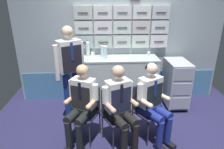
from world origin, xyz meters
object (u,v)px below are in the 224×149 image
Objects in this scene: service_trolley at (176,83)px; crew_member_standing at (70,67)px; folding_chair_center at (115,109)px; crew_member_center at (121,105)px; crew_member_right at (153,100)px; paper_cup_tan at (92,54)px; folding_chair_right at (145,105)px; folding_chair_left at (87,106)px; water_bottle_short at (102,50)px; crew_member_left at (81,102)px.

crew_member_standing is (-2.01, -0.35, 0.50)m from service_trolley.
crew_member_center is (0.07, -0.15, 0.16)m from folding_chair_center.
crew_member_right is 15.62× the size of paper_cup_tan.
crew_member_right is (0.08, -0.14, 0.16)m from folding_chair_right.
folding_chair_left is 0.92m from folding_chair_right.
folding_chair_center is 0.23m from crew_member_center.
folding_chair_right is at bearing -59.66° from water_bottle_short.
paper_cup_tan reaches higher than folding_chair_left.
service_trolley is at bearing 54.29° from crew_member_right.
water_bottle_short is (0.33, 1.28, 0.45)m from crew_member_left.
crew_member_center is 15.73× the size of paper_cup_tan.
paper_cup_tan reaches higher than service_trolley.
folding_chair_right is (-0.80, -0.85, 0.01)m from service_trolley.
crew_member_standing is 0.76m from paper_cup_tan.
crew_member_standing is 0.84m from water_bottle_short.
crew_member_center is at bearing -27.32° from folding_chair_left.
water_bottle_short is at bearing 98.17° from folding_chair_center.
service_trolley is at bearing 36.90° from folding_chair_center.
crew_member_right is (1.07, 0.01, 0.01)m from crew_member_left.
water_bottle_short reaches higher than service_trolley.
folding_chair_left is at bearing 152.68° from crew_member_center.
water_bottle_short is at bearing 100.06° from crew_member_center.
paper_cup_tan is (-0.37, 1.28, 0.52)m from folding_chair_center.
service_trolley is 12.09× the size of paper_cup_tan.
water_bottle_short reaches higher than folding_chair_right.
folding_chair_left is 1.00× the size of folding_chair_right.
crew_member_left is at bearing -114.28° from folding_chair_left.
folding_chair_left is at bearing -102.92° from water_bottle_short.
water_bottle_short reaches higher than crew_member_center.
service_trolley is at bearing 29.16° from crew_member_left.
crew_member_right reaches higher than service_trolley.
crew_member_standing is at bearing 157.44° from folding_chair_right.
water_bottle_short is (-1.46, 0.28, 0.61)m from service_trolley.
water_bottle_short is (0.26, 1.13, 0.60)m from folding_chair_left.
crew_member_right is (1.01, -0.14, 0.16)m from folding_chair_left.
service_trolley is 1.65m from crew_member_center.
folding_chair_right is at bearing -22.56° from crew_member_standing.
folding_chair_center is at bearing 3.83° from crew_member_left.
crew_member_center is at bearing -65.08° from folding_chair_center.
crew_member_right reaches higher than crew_member_left.
crew_member_right is 4.68× the size of water_bottle_short.
folding_chair_right is at bearing 31.55° from crew_member_center.
crew_member_standing is at bearing -131.14° from water_bottle_short.
crew_member_standing reaches higher than folding_chair_left.
folding_chair_center is at bearing 177.12° from crew_member_right.
service_trolley is at bearing -10.84° from paper_cup_tan.
crew_member_left is at bearing -176.17° from folding_chair_center.
folding_chair_left is at bearing -153.74° from service_trolley.
crew_member_right is at bearing 0.27° from crew_member_left.
crew_member_center is at bearing -43.67° from crew_member_standing.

